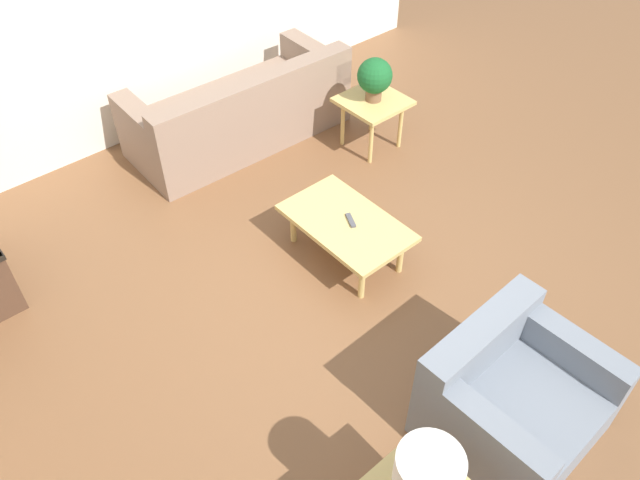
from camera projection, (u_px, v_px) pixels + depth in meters
name	position (u px, v px, depth m)	size (l,w,h in m)	color
ground_plane	(352.00, 291.00, 4.89)	(14.00, 14.00, 0.00)	brown
sofa	(241.00, 113.00, 6.16)	(0.99, 2.19, 0.82)	gray
armchair	(511.00, 399.00, 3.84)	(0.91, 1.01, 0.77)	slate
coffee_table	(346.00, 225.00, 4.94)	(1.04, 0.63, 0.38)	tan
side_table_plant	(373.00, 106.00, 5.99)	(0.59, 0.59, 0.52)	tan
potted_plant	(375.00, 77.00, 5.77)	(0.33, 0.33, 0.42)	brown
table_lamp	(428.00, 475.00, 2.93)	(0.33, 0.33, 0.47)	#333333
remote_control	(351.00, 220.00, 4.90)	(0.16, 0.10, 0.02)	#4C4C51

